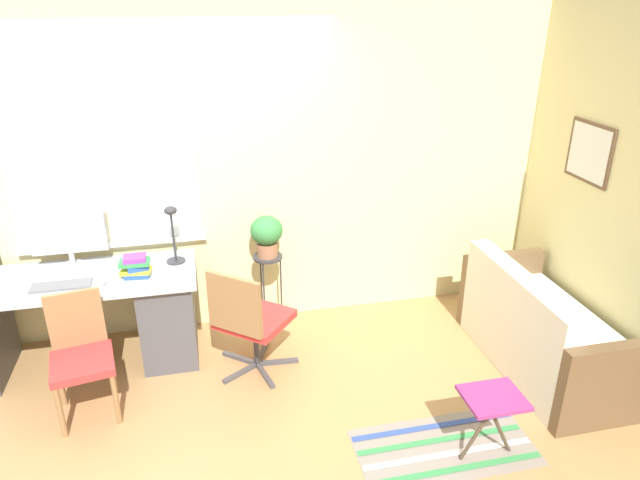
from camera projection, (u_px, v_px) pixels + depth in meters
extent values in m
plane|color=tan|center=(192.00, 375.00, 4.31)|extent=(14.00, 14.00, 0.00)
cube|color=beige|center=(175.00, 174.00, 4.45)|extent=(9.00, 0.06, 2.70)
cube|color=silver|center=(48.00, 153.00, 4.15)|extent=(0.66, 0.02, 1.53)
cube|color=white|center=(47.00, 154.00, 4.14)|extent=(0.59, 0.01, 1.46)
cube|color=silver|center=(151.00, 148.00, 4.30)|extent=(0.66, 0.02, 1.53)
cube|color=white|center=(151.00, 148.00, 4.29)|extent=(0.59, 0.01, 1.46)
cube|color=silver|center=(115.00, 243.00, 4.53)|extent=(1.43, 0.11, 0.04)
cube|color=beige|center=(585.00, 177.00, 4.39)|extent=(0.06, 9.00, 2.70)
cube|color=brown|center=(590.00, 153.00, 4.26)|extent=(0.02, 0.48, 0.45)
cube|color=white|center=(589.00, 153.00, 4.26)|extent=(0.01, 0.43, 0.40)
cube|color=#B2B7BC|center=(65.00, 281.00, 4.16)|extent=(1.87, 0.69, 0.03)
cube|color=#4C4C51|center=(168.00, 314.00, 4.45)|extent=(0.40, 0.61, 0.71)
cylinder|color=silver|center=(73.00, 265.00, 4.34)|extent=(0.17, 0.17, 0.02)
cylinder|color=silver|center=(72.00, 258.00, 4.31)|extent=(0.04, 0.04, 0.11)
cube|color=silver|center=(66.00, 227.00, 4.22)|extent=(0.54, 0.02, 0.42)
cube|color=silver|center=(66.00, 227.00, 4.20)|extent=(0.52, 0.01, 0.40)
cube|color=slate|center=(61.00, 286.00, 4.03)|extent=(0.41, 0.14, 0.02)
ellipsoid|color=silver|center=(104.00, 282.00, 4.07)|extent=(0.04, 0.07, 0.03)
cylinder|color=#2D2D33|center=(176.00, 261.00, 4.41)|extent=(0.14, 0.14, 0.01)
cylinder|color=#2D2D33|center=(173.00, 237.00, 4.33)|extent=(0.02, 0.02, 0.39)
ellipsoid|color=#2D2D33|center=(170.00, 210.00, 4.24)|extent=(0.10, 0.10, 0.06)
cube|color=#2851B2|center=(137.00, 275.00, 4.17)|extent=(0.19, 0.13, 0.03)
cube|color=yellow|center=(136.00, 271.00, 4.17)|extent=(0.23, 0.15, 0.02)
cube|color=#2851B2|center=(137.00, 266.00, 4.17)|extent=(0.17, 0.15, 0.04)
cube|color=green|center=(134.00, 262.00, 4.15)|extent=(0.22, 0.15, 0.03)
cube|color=purple|center=(135.00, 258.00, 4.13)|extent=(0.16, 0.12, 0.04)
cylinder|color=olive|center=(60.00, 411.00, 3.64)|extent=(0.04, 0.04, 0.41)
cylinder|color=olive|center=(116.00, 398.00, 3.76)|extent=(0.04, 0.04, 0.41)
cylinder|color=olive|center=(60.00, 380.00, 3.92)|extent=(0.04, 0.04, 0.41)
cylinder|color=olive|center=(112.00, 369.00, 4.04)|extent=(0.04, 0.04, 0.41)
cube|color=red|center=(82.00, 364.00, 3.76)|extent=(0.45, 0.44, 0.06)
cube|color=olive|center=(76.00, 319.00, 3.83)|extent=(0.36, 0.09, 0.41)
cube|color=#47474C|center=(240.00, 358.00, 4.48)|extent=(0.27, 0.23, 0.03)
cube|color=#47474C|center=(241.00, 373.00, 4.31)|extent=(0.29, 0.20, 0.03)
cube|color=#47474C|center=(265.00, 375.00, 4.28)|extent=(0.11, 0.32, 0.03)
cube|color=#47474C|center=(278.00, 362.00, 4.44)|extent=(0.32, 0.06, 0.03)
cube|color=#47474C|center=(263.00, 352.00, 4.56)|extent=(0.15, 0.31, 0.03)
cylinder|color=#333338|center=(256.00, 343.00, 4.34)|extent=(0.04, 0.04, 0.36)
cube|color=red|center=(255.00, 319.00, 4.25)|extent=(0.65, 0.65, 0.06)
cube|color=olive|center=(234.00, 305.00, 3.96)|extent=(0.36, 0.31, 0.43)
cube|color=white|center=(544.00, 341.00, 4.35)|extent=(0.71, 1.31, 0.43)
cube|color=white|center=(519.00, 299.00, 4.13)|extent=(0.16, 1.31, 0.37)
cube|color=brown|center=(608.00, 387.00, 3.68)|extent=(0.71, 0.09, 0.64)
cube|color=brown|center=(500.00, 286.00, 4.93)|extent=(0.71, 0.09, 0.64)
cylinder|color=#333338|center=(268.00, 257.00, 4.66)|extent=(0.24, 0.24, 0.02)
cylinder|color=#333338|center=(281.00, 292.00, 4.82)|extent=(0.01, 0.01, 0.66)
cylinder|color=#333338|center=(262.00, 289.00, 4.86)|extent=(0.01, 0.01, 0.66)
cylinder|color=#333338|center=(264.00, 299.00, 4.70)|extent=(0.01, 0.01, 0.66)
cylinder|color=#9E6B4C|center=(267.00, 249.00, 4.63)|extent=(0.17, 0.17, 0.12)
ellipsoid|color=#388442|center=(267.00, 230.00, 4.56)|extent=(0.26, 0.26, 0.23)
cube|color=gray|center=(444.00, 447.00, 3.62)|extent=(1.14, 0.57, 0.01)
cube|color=#388E4C|center=(457.00, 469.00, 3.45)|extent=(1.11, 0.05, 0.00)
cube|color=white|center=(449.00, 454.00, 3.57)|extent=(1.11, 0.05, 0.00)
cube|color=#388E4C|center=(440.00, 440.00, 3.68)|extent=(1.11, 0.05, 0.00)
cube|color=#334C99|center=(433.00, 426.00, 3.79)|extent=(1.11, 0.05, 0.00)
cube|color=#93337A|center=(493.00, 398.00, 3.39)|extent=(0.36, 0.30, 0.02)
cylinder|color=#4C3D2D|center=(480.00, 429.00, 3.47)|extent=(0.23, 0.02, 0.44)
cylinder|color=#4C3D2D|center=(498.00, 426.00, 3.49)|extent=(0.23, 0.02, 0.44)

